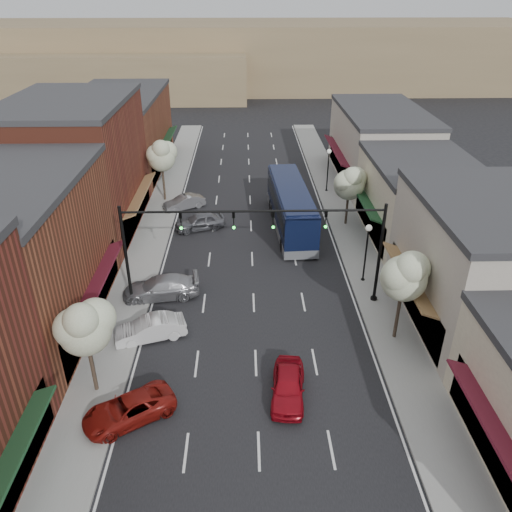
{
  "coord_description": "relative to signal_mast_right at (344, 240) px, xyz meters",
  "views": [
    {
      "loc": [
        -0.49,
        -19.58,
        18.58
      ],
      "look_at": [
        0.21,
        10.43,
        2.2
      ],
      "focal_mm": 35.0,
      "sensor_mm": 36.0,
      "label": 1
    }
  ],
  "objects": [
    {
      "name": "lamp_post_near",
      "position": [
        2.18,
        2.5,
        -1.62
      ],
      "size": [
        0.44,
        0.44,
        4.44
      ],
      "color": "black",
      "rests_on": "ground"
    },
    {
      "name": "bldg_left_midfar",
      "position": [
        -19.86,
        12.0,
        0.78
      ],
      "size": [
        10.14,
        14.1,
        10.9
      ],
      "color": "brown",
      "rests_on": "ground"
    },
    {
      "name": "red_hatchback",
      "position": [
        -4.04,
        -8.59,
        -3.92
      ],
      "size": [
        2.09,
        4.26,
        1.4
      ],
      "primitive_type": "imported",
      "rotation": [
        0.0,
        0.0,
        -0.11
      ],
      "color": "maroon",
      "rests_on": "ground"
    },
    {
      "name": "tree_left_near",
      "position": [
        -13.87,
        -8.05,
        -0.4
      ],
      "size": [
        2.85,
        2.65,
        5.69
      ],
      "color": "#47382B",
      "rests_on": "ground"
    },
    {
      "name": "parked_car_e",
      "position": [
        -11.82,
        15.95,
        -3.98
      ],
      "size": [
        4.04,
        3.1,
        1.28
      ],
      "primitive_type": "imported",
      "rotation": [
        0.0,
        0.0,
        -1.05
      ],
      "color": "gray",
      "rests_on": "ground"
    },
    {
      "name": "parked_car_b",
      "position": [
        -11.82,
        -3.64,
        -3.93
      ],
      "size": [
        4.43,
        2.65,
        1.38
      ],
      "primitive_type": "imported",
      "rotation": [
        0.0,
        0.0,
        -1.27
      ],
      "color": "silver",
      "rests_on": "ground"
    },
    {
      "name": "ground",
      "position": [
        -5.62,
        -8.0,
        -4.62
      ],
      "size": [
        160.0,
        160.0,
        0.0
      ],
      "primitive_type": "plane",
      "color": "black",
      "rests_on": "ground"
    },
    {
      "name": "tree_left_far",
      "position": [
        -13.87,
        17.95,
        -0.02
      ],
      "size": [
        2.85,
        2.65,
        6.13
      ],
      "color": "#47382B",
      "rests_on": "ground"
    },
    {
      "name": "tree_right_far",
      "position": [
        2.73,
        11.95,
        -0.63
      ],
      "size": [
        2.85,
        2.65,
        5.43
      ],
      "color": "#47382B",
      "rests_on": "ground"
    },
    {
      "name": "tree_right_near",
      "position": [
        2.73,
        -4.05,
        -0.17
      ],
      "size": [
        2.85,
        2.65,
        5.95
      ],
      "color": "#47382B",
      "rests_on": "ground"
    },
    {
      "name": "sidewalk_right",
      "position": [
        2.78,
        10.5,
        -4.55
      ],
      "size": [
        2.8,
        73.0,
        0.15
      ],
      "primitive_type": "cube",
      "color": "gray",
      "rests_on": "ground"
    },
    {
      "name": "bldg_left_midnear",
      "position": [
        -19.85,
        -2.0,
        0.03
      ],
      "size": [
        10.14,
        14.1,
        9.4
      ],
      "color": "brown",
      "rests_on": "ground"
    },
    {
      "name": "curb_right",
      "position": [
        1.38,
        10.5,
        -4.55
      ],
      "size": [
        0.25,
        73.0,
        0.17
      ],
      "primitive_type": "cube",
      "color": "gray",
      "rests_on": "ground"
    },
    {
      "name": "bldg_right_far",
      "position": [
        8.09,
        24.0,
        -0.96
      ],
      "size": [
        9.14,
        16.1,
        7.4
      ],
      "color": "#ACA294",
      "rests_on": "ground"
    },
    {
      "name": "sidewalk_left",
      "position": [
        -14.02,
        10.5,
        -4.55
      ],
      "size": [
        2.8,
        73.0,
        0.15
      ],
      "primitive_type": "cube",
      "color": "gray",
      "rests_on": "ground"
    },
    {
      "name": "signal_mast_right",
      "position": [
        0.0,
        0.0,
        0.0
      ],
      "size": [
        8.22,
        0.46,
        7.0
      ],
      "color": "black",
      "rests_on": "ground"
    },
    {
      "name": "hill_near",
      "position": [
        -30.62,
        70.0,
        -0.62
      ],
      "size": [
        50.0,
        20.0,
        8.0
      ],
      "primitive_type": "cube",
      "color": "#7A6647",
      "rests_on": "ground"
    },
    {
      "name": "parked_car_d",
      "position": [
        -10.03,
        11.45,
        -3.89
      ],
      "size": [
        4.61,
        3.06,
        1.46
      ],
      "primitive_type": "imported",
      "rotation": [
        0.0,
        0.0,
        -1.23
      ],
      "color": "#585A60",
      "rests_on": "ground"
    },
    {
      "name": "signal_mast_left",
      "position": [
        -11.24,
        0.0,
        0.0
      ],
      "size": [
        8.22,
        0.46,
        7.0
      ],
      "color": "black",
      "rests_on": "ground"
    },
    {
      "name": "bldg_right_midnear",
      "position": [
        8.1,
        -2.0,
        -0.72
      ],
      "size": [
        9.14,
        12.1,
        7.9
      ],
      "color": "#ACA294",
      "rests_on": "ground"
    },
    {
      "name": "lamp_post_far",
      "position": [
        2.18,
        20.0,
        -1.62
      ],
      "size": [
        0.44,
        0.44,
        4.44
      ],
      "color": "black",
      "rests_on": "ground"
    },
    {
      "name": "coach_bus",
      "position": [
        -2.24,
        11.61,
        -2.66
      ],
      "size": [
        3.39,
        12.46,
        3.77
      ],
      "rotation": [
        0.0,
        0.0,
        0.06
      ],
      "color": "black",
      "rests_on": "ground"
    },
    {
      "name": "parked_car_c",
      "position": [
        -11.82,
        0.86,
        -3.88
      ],
      "size": [
        5.33,
        2.78,
        1.48
      ],
      "primitive_type": "imported",
      "rotation": [
        0.0,
        0.0,
        -1.42
      ],
      "color": "#95969A",
      "rests_on": "ground"
    },
    {
      "name": "parked_car_a",
      "position": [
        -11.82,
        -9.92,
        -4.01
      ],
      "size": [
        4.85,
        4.07,
        1.23
      ],
      "primitive_type": "imported",
      "rotation": [
        0.0,
        0.0,
        -1.02
      ],
      "color": "maroon",
      "rests_on": "ground"
    },
    {
      "name": "hill_far",
      "position": [
        -5.62,
        82.0,
        1.38
      ],
      "size": [
        120.0,
        30.0,
        12.0
      ],
      "primitive_type": "cube",
      "color": "#7A6647",
      "rests_on": "ground"
    },
    {
      "name": "curb_left",
      "position": [
        -12.62,
        10.5,
        -4.55
      ],
      "size": [
        0.25,
        73.0,
        0.17
      ],
      "primitive_type": "cube",
      "color": "gray",
      "rests_on": "ground"
    },
    {
      "name": "bldg_right_midfar",
      "position": [
        8.08,
        10.0,
        -1.46
      ],
      "size": [
        9.14,
        12.1,
        6.4
      ],
      "color": "beige",
      "rests_on": "ground"
    },
    {
      "name": "bldg_left_far",
      "position": [
        -19.84,
        28.0,
        -0.46
      ],
      "size": [
        10.14,
        18.1,
        8.4
      ],
      "color": "brown",
      "rests_on": "ground"
    }
  ]
}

